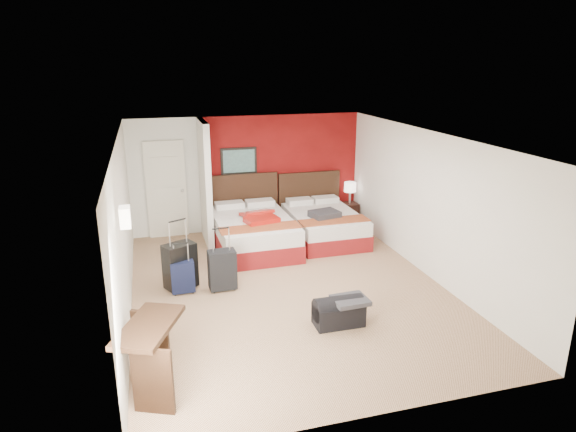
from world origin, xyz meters
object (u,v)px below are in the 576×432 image
object	(u,v)px
nightstand	(349,213)
table_lamp	(350,193)
suitcase_charcoal	(222,271)
duffel_bag	(339,313)
desk	(152,357)
suitcase_navy	(183,278)
bed_left	(253,233)
suitcase_black	(180,267)
bed_right	(324,226)
red_suitcase_open	(259,217)

from	to	relation	value
nightstand	table_lamp	world-z (taller)	table_lamp
nightstand	suitcase_charcoal	size ratio (longest dim) A/B	0.76
duffel_bag	desk	size ratio (longest dim) A/B	0.70
suitcase_charcoal	suitcase_navy	bearing A→B (deg)	172.04
bed_left	suitcase_black	size ratio (longest dim) A/B	2.83
suitcase_charcoal	suitcase_navy	world-z (taller)	suitcase_charcoal
bed_right	suitcase_navy	xyz separation A→B (m)	(-3.05, -1.78, -0.03)
bed_left	suitcase_navy	distance (m)	2.24
bed_right	duffel_bag	size ratio (longest dim) A/B	2.79
bed_right	red_suitcase_open	xyz separation A→B (m)	(-1.43, -0.23, 0.40)
table_lamp	desk	size ratio (longest dim) A/B	0.48
bed_left	duffel_bag	distance (m)	3.34
suitcase_black	desk	size ratio (longest dim) A/B	0.75
suitcase_navy	bed_right	bearing A→B (deg)	28.69
bed_right	nightstand	size ratio (longest dim) A/B	3.93
bed_left	suitcase_navy	size ratio (longest dim) A/B	4.13
table_lamp	suitcase_navy	world-z (taller)	table_lamp
bed_left	table_lamp	xyz separation A→B (m)	(2.45, 0.97, 0.42)
suitcase_black	suitcase_charcoal	xyz separation A→B (m)	(0.66, -0.23, -0.05)
duffel_bag	suitcase_charcoal	bearing A→B (deg)	131.94
table_lamp	desk	xyz separation A→B (m)	(-4.49, -5.06, -0.32)
bed_left	table_lamp	bearing A→B (deg)	20.51
duffel_bag	desk	bearing A→B (deg)	-162.50
bed_right	suitcase_charcoal	xyz separation A→B (m)	(-2.42, -1.84, 0.03)
suitcase_navy	nightstand	bearing A→B (deg)	31.82
bed_right	suitcase_charcoal	size ratio (longest dim) A/B	2.99
bed_right	suitcase_black	size ratio (longest dim) A/B	2.59
bed_right	table_lamp	size ratio (longest dim) A/B	4.03
suitcase_black	nightstand	bearing A→B (deg)	5.19
suitcase_navy	desk	distance (m)	2.51
red_suitcase_open	suitcase_charcoal	world-z (taller)	red_suitcase_open
suitcase_black	duffel_bag	size ratio (longest dim) A/B	1.08
red_suitcase_open	table_lamp	world-z (taller)	table_lamp
suitcase_charcoal	duffel_bag	bearing A→B (deg)	-51.19
nightstand	table_lamp	distance (m)	0.49
nightstand	suitcase_charcoal	world-z (taller)	suitcase_charcoal
duffel_bag	nightstand	bearing A→B (deg)	66.10
suitcase_black	bed_left	bearing A→B (deg)	17.52
bed_left	suitcase_black	world-z (taller)	suitcase_black
suitcase_navy	duffel_bag	world-z (taller)	suitcase_navy
bed_left	desk	bearing A→B (deg)	-117.58
bed_left	duffel_bag	size ratio (longest dim) A/B	3.05
red_suitcase_open	desk	distance (m)	4.54
desk	duffel_bag	bearing A→B (deg)	40.91
desk	bed_left	bearing A→B (deg)	87.16
red_suitcase_open	suitcase_black	bearing A→B (deg)	-151.56
bed_right	red_suitcase_open	size ratio (longest dim) A/B	2.28
table_lamp	nightstand	bearing A→B (deg)	0.00
red_suitcase_open	duffel_bag	size ratio (longest dim) A/B	1.22
duffel_bag	suitcase_navy	bearing A→B (deg)	141.52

